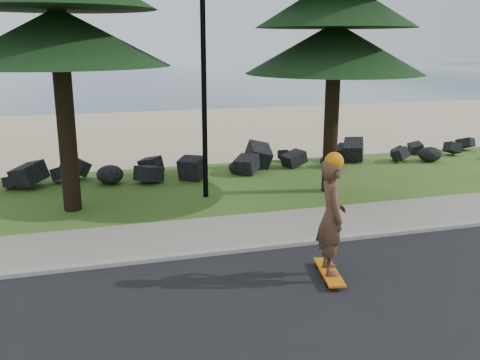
{
  "coord_description": "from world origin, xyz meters",
  "views": [
    {
      "loc": [
        -3.02,
        -10.63,
        4.16
      ],
      "look_at": [
        0.06,
        0.0,
        1.27
      ],
      "focal_mm": 40.0,
      "sensor_mm": 36.0,
      "label": 1
    }
  ],
  "objects": [
    {
      "name": "ground",
      "position": [
        0.0,
        0.0,
        0.0
      ],
      "size": [
        160.0,
        160.0,
        0.0
      ],
      "primitive_type": "plane",
      "color": "#37541A",
      "rests_on": "ground"
    },
    {
      "name": "road",
      "position": [
        0.0,
        -4.5,
        0.01
      ],
      "size": [
        160.0,
        7.0,
        0.02
      ],
      "primitive_type": "cube",
      "color": "black",
      "rests_on": "ground"
    },
    {
      "name": "kerb",
      "position": [
        0.0,
        -0.9,
        0.05
      ],
      "size": [
        160.0,
        0.2,
        0.1
      ],
      "primitive_type": "cube",
      "color": "#9B948C",
      "rests_on": "ground"
    },
    {
      "name": "sidewalk",
      "position": [
        0.0,
        0.2,
        0.04
      ],
      "size": [
        160.0,
        2.0,
        0.08
      ],
      "primitive_type": "cube",
      "color": "gray",
      "rests_on": "ground"
    },
    {
      "name": "beach_sand",
      "position": [
        0.0,
        14.5,
        0.01
      ],
      "size": [
        160.0,
        15.0,
        0.01
      ],
      "primitive_type": "cube",
      "color": "#CEB289",
      "rests_on": "ground"
    },
    {
      "name": "ocean",
      "position": [
        0.0,
        51.0,
        0.0
      ],
      "size": [
        160.0,
        58.0,
        0.01
      ],
      "primitive_type": "cube",
      "color": "#364D67",
      "rests_on": "ground"
    },
    {
      "name": "seawall_boulders",
      "position": [
        0.0,
        5.6,
        0.0
      ],
      "size": [
        60.0,
        2.4,
        1.1
      ],
      "primitive_type": null,
      "color": "black",
      "rests_on": "ground"
    },
    {
      "name": "lamp_post",
      "position": [
        0.0,
        3.2,
        4.13
      ],
      "size": [
        0.25,
        0.14,
        8.14
      ],
      "color": "black",
      "rests_on": "ground"
    },
    {
      "name": "skateboarder",
      "position": [
        1.0,
        -2.52,
        1.16
      ],
      "size": [
        0.63,
        1.27,
        2.3
      ],
      "rotation": [
        0.0,
        0.0,
        1.37
      ],
      "color": "orange",
      "rests_on": "ground"
    }
  ]
}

